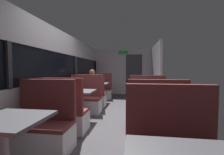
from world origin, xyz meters
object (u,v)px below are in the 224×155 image
at_px(dining_table_mid_window, 76,95).
at_px(bench_far_window_facing_entry, 100,91).
at_px(dining_table_near_window, 3,127).
at_px(bench_mid_window_facing_end, 63,116).
at_px(dining_table_far_window, 96,86).
at_px(bench_mid_window_facing_entry, 85,101).
at_px(bench_far_window_facing_end, 91,97).
at_px(bench_rear_aisle_facing_end, 156,123).
at_px(seated_passenger, 92,90).
at_px(bench_near_window_facing_entry, 42,129).
at_px(dining_table_rear_aisle, 151,98).
at_px(bench_rear_aisle_facing_entry, 148,105).

height_order(dining_table_mid_window, bench_far_window_facing_entry, bench_far_window_facing_entry).
bearing_deg(dining_table_near_window, bench_far_window_facing_entry, 90.00).
height_order(bench_mid_window_facing_end, dining_table_far_window, bench_mid_window_facing_end).
height_order(bench_mid_window_facing_entry, dining_table_far_window, bench_mid_window_facing_entry).
bearing_deg(bench_far_window_facing_end, dining_table_mid_window, -90.00).
height_order(bench_mid_window_facing_end, bench_rear_aisle_facing_end, same).
distance_m(bench_mid_window_facing_entry, seated_passenger, 0.81).
xyz_separation_m(bench_near_window_facing_entry, dining_table_far_window, (0.00, 3.52, 0.31)).
distance_m(bench_near_window_facing_entry, dining_table_rear_aisle, 2.18).
xyz_separation_m(bench_near_window_facing_entry, dining_table_mid_window, (0.00, 1.41, 0.31)).
height_order(dining_table_mid_window, bench_mid_window_facing_end, bench_mid_window_facing_end).
distance_m(bench_mid_window_facing_entry, dining_table_far_window, 1.44).
bearing_deg(bench_far_window_facing_entry, bench_rear_aisle_facing_end, -64.24).
bearing_deg(dining_table_rear_aisle, dining_table_near_window, -133.14).
bearing_deg(dining_table_mid_window, dining_table_rear_aisle, -6.38).
bearing_deg(bench_rear_aisle_facing_entry, seated_passenger, 151.20).
relative_size(bench_far_window_facing_entry, seated_passenger, 0.87).
bearing_deg(bench_near_window_facing_entry, bench_mid_window_facing_entry, 90.00).
bearing_deg(bench_mid_window_facing_end, dining_table_rear_aisle, 15.59).
bearing_deg(bench_near_window_facing_entry, bench_far_window_facing_entry, 90.00).
relative_size(dining_table_far_window, bench_rear_aisle_facing_end, 0.82).
bearing_deg(bench_rear_aisle_facing_end, bench_rear_aisle_facing_entry, 90.00).
bearing_deg(bench_mid_window_facing_entry, seated_passenger, 90.00).
bearing_deg(bench_rear_aisle_facing_end, bench_far_window_facing_end, 127.77).
distance_m(bench_mid_window_facing_entry, bench_rear_aisle_facing_end, 2.40).
bearing_deg(bench_mid_window_facing_entry, dining_table_near_window, -90.00).
height_order(dining_table_mid_window, bench_mid_window_facing_entry, bench_mid_window_facing_entry).
xyz_separation_m(dining_table_near_window, bench_mid_window_facing_entry, (0.00, 2.81, -0.31)).
bearing_deg(bench_rear_aisle_facing_end, bench_near_window_facing_entry, -164.05).
relative_size(bench_mid_window_facing_end, bench_far_window_facing_entry, 1.00).
distance_m(dining_table_near_window, bench_mid_window_facing_entry, 2.83).
bearing_deg(seated_passenger, dining_table_mid_window, -90.00).
xyz_separation_m(dining_table_rear_aisle, seated_passenger, (-1.79, 1.68, -0.10)).
height_order(bench_far_window_facing_entry, dining_table_rear_aisle, bench_far_window_facing_entry).
relative_size(dining_table_near_window, bench_rear_aisle_facing_end, 0.82).
height_order(bench_near_window_facing_entry, bench_mid_window_facing_entry, same).
bearing_deg(bench_rear_aisle_facing_end, seated_passenger, 126.91).
xyz_separation_m(bench_mid_window_facing_entry, dining_table_far_window, (0.00, 1.41, 0.31)).
bearing_deg(dining_table_near_window, bench_rear_aisle_facing_end, 34.08).
distance_m(bench_far_window_facing_entry, seated_passenger, 1.34).
height_order(bench_near_window_facing_entry, seated_passenger, seated_passenger).
bearing_deg(bench_mid_window_facing_end, bench_rear_aisle_facing_entry, 33.81).
height_order(bench_near_window_facing_entry, bench_far_window_facing_end, same).
relative_size(bench_mid_window_facing_end, dining_table_rear_aisle, 1.22).
bearing_deg(dining_table_mid_window, bench_rear_aisle_facing_entry, 15.59).
bearing_deg(bench_mid_window_facing_entry, dining_table_rear_aisle, -26.68).
bearing_deg(seated_passenger, dining_table_rear_aisle, -43.24).
bearing_deg(bench_near_window_facing_entry, bench_far_window_facing_end, 90.00).
xyz_separation_m(bench_far_window_facing_end, bench_far_window_facing_entry, (0.00, 1.40, 0.00)).
distance_m(bench_far_window_facing_entry, bench_rear_aisle_facing_entry, 2.92).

